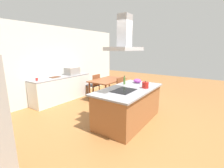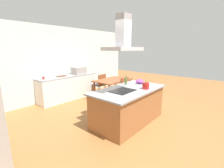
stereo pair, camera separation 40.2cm
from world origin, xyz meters
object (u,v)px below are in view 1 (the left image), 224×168
at_px(tea_kettle, 145,85).
at_px(range_hood, 125,39).
at_px(dining_table, 108,82).
at_px(mixing_bowl, 137,81).
at_px(cooktop, 124,90).
at_px(coffee_mug_red, 37,79).
at_px(olive_oil_bottle, 124,81).
at_px(cutting_board, 55,77).
at_px(countertop_microwave, 72,71).
at_px(chair_facing_island, 123,88).
at_px(chair_facing_back_wall, 95,84).

xyz_separation_m(tea_kettle, range_hood, (-0.54, 0.32, 1.12)).
bearing_deg(dining_table, mixing_bowl, -109.50).
bearing_deg(cooktop, coffee_mug_red, 100.25).
height_order(olive_oil_bottle, dining_table, olive_oil_bottle).
relative_size(coffee_mug_red, cutting_board, 0.26).
height_order(coffee_mug_red, cutting_board, coffee_mug_red).
xyz_separation_m(coffee_mug_red, cutting_board, (0.69, 0.03, -0.04)).
bearing_deg(countertop_microwave, olive_oil_bottle, -97.01).
bearing_deg(chair_facing_island, cooktop, -148.51).
xyz_separation_m(chair_facing_back_wall, range_hood, (-1.51, -2.26, 1.59)).
bearing_deg(mixing_bowl, tea_kettle, -135.32).
bearing_deg(chair_facing_back_wall, chair_facing_island, -90.00).
xyz_separation_m(cooktop, countertop_microwave, (0.93, 2.88, 0.13)).
height_order(mixing_bowl, chair_facing_back_wall, mixing_bowl).
height_order(countertop_microwave, range_hood, range_hood).
bearing_deg(cooktop, chair_facing_island, 31.49).
xyz_separation_m(olive_oil_bottle, coffee_mug_red, (-1.14, 2.56, -0.06)).
height_order(chair_facing_back_wall, range_hood, range_hood).
xyz_separation_m(coffee_mug_red, dining_table, (2.03, -1.31, -0.28)).
relative_size(cutting_board, chair_facing_back_wall, 0.38).
relative_size(tea_kettle, mixing_bowl, 0.97).
xyz_separation_m(olive_oil_bottle, mixing_bowl, (0.37, -0.22, -0.04)).
height_order(mixing_bowl, range_hood, range_hood).
height_order(tea_kettle, olive_oil_bottle, olive_oil_bottle).
height_order(coffee_mug_red, chair_facing_back_wall, coffee_mug_red).
bearing_deg(cooktop, mixing_bowl, 6.73).
height_order(dining_table, chair_facing_back_wall, chair_facing_back_wall).
xyz_separation_m(olive_oil_bottle, cutting_board, (-0.44, 2.59, -0.10)).
bearing_deg(range_hood, dining_table, 46.48).
distance_m(chair_facing_back_wall, range_hood, 3.15).
bearing_deg(range_hood, chair_facing_island, 31.49).
xyz_separation_m(olive_oil_bottle, chair_facing_island, (0.90, 0.58, -0.50)).
xyz_separation_m(chair_facing_island, range_hood, (-1.51, -0.93, 1.59)).
xyz_separation_m(cooktop, coffee_mug_red, (-0.52, 2.90, 0.04)).
relative_size(chair_facing_island, range_hood, 0.99).
relative_size(cutting_board, range_hood, 0.38).
bearing_deg(coffee_mug_red, chair_facing_island, -44.11).
distance_m(tea_kettle, dining_table, 2.17).
bearing_deg(mixing_bowl, cutting_board, 106.23).
height_order(tea_kettle, chair_facing_island, tea_kettle).
xyz_separation_m(tea_kettle, chair_facing_island, (0.97, 1.25, -0.47)).
relative_size(dining_table, chair_facing_island, 1.57).
bearing_deg(tea_kettle, coffee_mug_red, 108.33).
bearing_deg(cooktop, chair_facing_back_wall, 56.19).
xyz_separation_m(tea_kettle, coffee_mug_red, (-1.07, 3.22, -0.04)).
xyz_separation_m(mixing_bowl, countertop_microwave, (-0.06, 2.76, 0.08)).
xyz_separation_m(countertop_microwave, range_hood, (-0.93, -2.88, 1.06)).
distance_m(dining_table, chair_facing_back_wall, 0.68).
height_order(chair_facing_island, chair_facing_back_wall, same).
distance_m(dining_table, chair_facing_island, 0.68).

